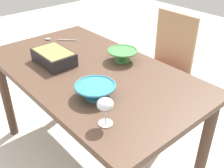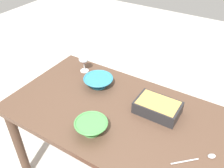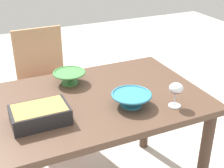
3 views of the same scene
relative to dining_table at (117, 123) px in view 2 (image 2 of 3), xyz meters
name	(u,v)px [view 2 (image 2 of 3)]	position (x,y,z in m)	size (l,w,h in m)	color
dining_table	(117,123)	(0.00, 0.00, 0.00)	(1.47, 0.83, 0.76)	brown
wine_glass	(84,60)	(0.47, -0.27, 0.20)	(0.08, 0.08, 0.14)	white
casserole_dish	(158,107)	(-0.22, -0.13, 0.15)	(0.28, 0.18, 0.08)	#262628
mixing_bowl	(98,81)	(0.26, -0.17, 0.15)	(0.22, 0.22, 0.07)	teal
small_bowl	(91,126)	(0.04, 0.23, 0.15)	(0.20, 0.20, 0.08)	#4C994C
serving_spoon	(202,158)	(-0.57, 0.08, 0.11)	(0.20, 0.19, 0.01)	silver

